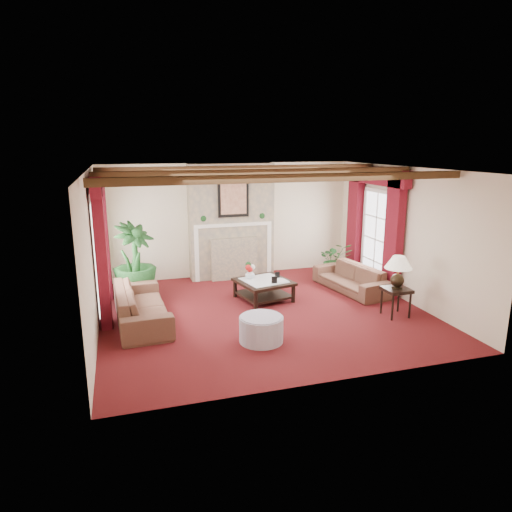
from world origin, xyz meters
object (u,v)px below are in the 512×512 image
object	(u,v)px
sofa_left	(141,299)
sofa_right	(351,274)
side_table	(396,302)
ottoman	(261,329)
coffee_table	(264,290)
potted_palm	(135,277)

from	to	relation	value
sofa_left	sofa_right	bearing A→B (deg)	-85.64
side_table	ottoman	world-z (taller)	side_table
sofa_left	coffee_table	bearing A→B (deg)	-80.91
side_table	ottoman	xyz separation A→B (m)	(-2.74, -0.37, -0.06)
coffee_table	side_table	bearing A→B (deg)	-50.24
coffee_table	ottoman	world-z (taller)	ottoman
coffee_table	side_table	world-z (taller)	side_table
sofa_right	sofa_left	bearing A→B (deg)	-92.39
sofa_left	coffee_table	xyz separation A→B (m)	(2.47, 0.52, -0.22)
coffee_table	ottoman	bearing A→B (deg)	-121.84
coffee_table	sofa_right	bearing A→B (deg)	-11.98
side_table	ottoman	size ratio (longest dim) A/B	0.75
sofa_left	sofa_right	xyz separation A→B (m)	(4.49, 0.55, -0.06)
sofa_right	potted_palm	size ratio (longest dim) A/B	1.12
sofa_left	coffee_table	size ratio (longest dim) A/B	2.21
sofa_right	side_table	size ratio (longest dim) A/B	3.63
sofa_right	potted_palm	bearing A→B (deg)	-110.79
potted_palm	side_table	bearing A→B (deg)	-28.79
side_table	sofa_right	bearing A→B (deg)	92.42
sofa_left	ottoman	xyz separation A→B (m)	(1.81, -1.43, -0.22)
sofa_right	coffee_table	distance (m)	2.02
coffee_table	ottoman	distance (m)	2.05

